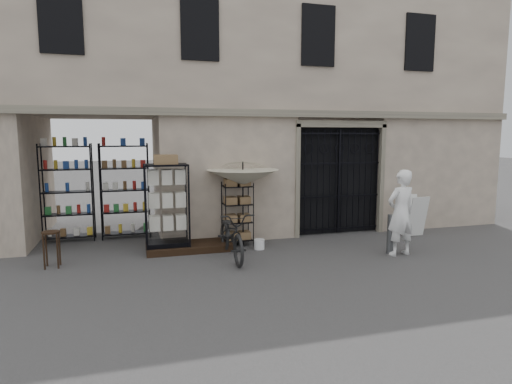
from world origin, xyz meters
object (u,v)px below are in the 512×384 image
object	(u,v)px
wire_rack	(237,215)
easel_sign	(414,215)
display_cabinet	(167,209)
white_bucket	(259,244)
bicycle	(232,258)
wooden_stool	(52,248)
steel_bollard	(391,234)
shopkeeper	(399,255)
market_umbrella	(243,173)

from	to	relation	value
wire_rack	easel_sign	bearing A→B (deg)	-1.51
display_cabinet	white_bucket	world-z (taller)	display_cabinet
display_cabinet	wire_rack	size ratio (longest dim) A/B	1.32
bicycle	wooden_stool	xyz separation A→B (m)	(-3.70, 0.36, 0.40)
steel_bollard	shopkeeper	xyz separation A→B (m)	(0.13, -0.16, -0.46)
market_umbrella	shopkeeper	distance (m)	4.09
wire_rack	easel_sign	distance (m)	4.82
white_bucket	steel_bollard	distance (m)	3.05
wooden_stool	shopkeeper	bearing A→B (deg)	-8.76
display_cabinet	market_umbrella	xyz separation A→B (m)	(1.83, 0.10, 0.78)
shopkeeper	market_umbrella	bearing A→B (deg)	-36.93
bicycle	wooden_stool	size ratio (longest dim) A/B	2.70
steel_bollard	easel_sign	world-z (taller)	easel_sign
bicycle	easel_sign	distance (m)	5.27
display_cabinet	shopkeeper	world-z (taller)	display_cabinet
display_cabinet	wooden_stool	bearing A→B (deg)	-167.63
market_umbrella	white_bucket	bearing A→B (deg)	-57.21
bicycle	white_bucket	bearing A→B (deg)	34.42
bicycle	shopkeeper	distance (m)	3.80
wire_rack	easel_sign	size ratio (longest dim) A/B	1.45
shopkeeper	wooden_stool	bearing A→B (deg)	-16.57
wire_rack	market_umbrella	xyz separation A→B (m)	(0.13, -0.07, 1.02)
wire_rack	steel_bollard	size ratio (longest dim) A/B	1.72
wire_rack	bicycle	xyz separation A→B (m)	(-0.39, -1.08, -0.77)
wire_rack	steel_bollard	world-z (taller)	wire_rack
display_cabinet	steel_bollard	xyz separation A→B (m)	(4.92, -1.53, -0.55)
wire_rack	shopkeeper	size ratio (longest dim) A/B	0.80
easel_sign	wooden_stool	bearing A→B (deg)	-176.91
display_cabinet	wire_rack	world-z (taller)	display_cabinet
white_bucket	market_umbrella	bearing A→B (deg)	122.79
market_umbrella	white_bucket	distance (m)	1.75
shopkeeper	easel_sign	bearing A→B (deg)	-141.94
wooden_stool	bicycle	bearing A→B (deg)	-5.54
white_bucket	shopkeeper	bearing A→B (deg)	-24.69
display_cabinet	bicycle	size ratio (longest dim) A/B	1.01
white_bucket	steel_bollard	bearing A→B (deg)	-22.90
shopkeeper	easel_sign	world-z (taller)	easel_sign
shopkeeper	steel_bollard	bearing A→B (deg)	-59.68
market_umbrella	white_bucket	size ratio (longest dim) A/B	10.10
wire_rack	market_umbrella	bearing A→B (deg)	-26.93
white_bucket	wooden_stool	bearing A→B (deg)	-177.45
display_cabinet	steel_bollard	bearing A→B (deg)	-17.85
wire_rack	steel_bollard	distance (m)	3.64
wire_rack	white_bucket	distance (m)	0.92
easel_sign	display_cabinet	bearing A→B (deg)	179.14
white_bucket	easel_sign	size ratio (longest dim) A/B	0.23
market_umbrella	wooden_stool	distance (m)	4.48
market_umbrella	steel_bollard	size ratio (longest dim) A/B	2.73
market_umbrella	easel_sign	distance (m)	4.84
market_umbrella	bicycle	distance (m)	2.11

